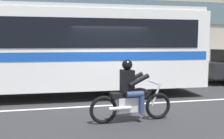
{
  "coord_description": "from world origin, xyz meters",
  "views": [
    {
      "loc": [
        -1.8,
        -8.39,
        1.97
      ],
      "look_at": [
        0.01,
        -0.23,
        1.1
      ],
      "focal_mm": 41.33,
      "sensor_mm": 36.0,
      "label": 1
    }
  ],
  "objects": [
    {
      "name": "transit_bus",
      "position": [
        -2.21,
        1.19,
        1.88
      ],
      "size": [
        11.63,
        2.84,
        3.22
      ],
      "color": "white",
      "rests_on": "ground_plane"
    },
    {
      "name": "sidewalk_curb",
      "position": [
        0.0,
        5.1,
        0.07
      ],
      "size": [
        28.0,
        3.8,
        0.15
      ],
      "primitive_type": "cube",
      "color": "#B7B2A8",
      "rests_on": "ground_plane"
    },
    {
      "name": "lane_center_stripe",
      "position": [
        0.0,
        -0.6,
        0.0
      ],
      "size": [
        26.6,
        0.14,
        0.01
      ],
      "primitive_type": "cube",
      "color": "silver",
      "rests_on": "ground_plane"
    },
    {
      "name": "motorcycle_with_rider",
      "position": [
        0.03,
        -2.33,
        0.66
      ],
      "size": [
        2.14,
        0.64,
        1.56
      ],
      "color": "black",
      "rests_on": "ground_plane"
    },
    {
      "name": "ground_plane",
      "position": [
        0.0,
        0.0,
        0.0
      ],
      "size": [
        60.0,
        60.0,
        0.0
      ],
      "primitive_type": "plane",
      "color": "#2B2B2D"
    },
    {
      "name": "fire_hydrant",
      "position": [
        -0.37,
        3.65,
        0.52
      ],
      "size": [
        0.22,
        0.3,
        0.75
      ],
      "color": "#4C8C3F",
      "rests_on": "sidewalk_curb"
    }
  ]
}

